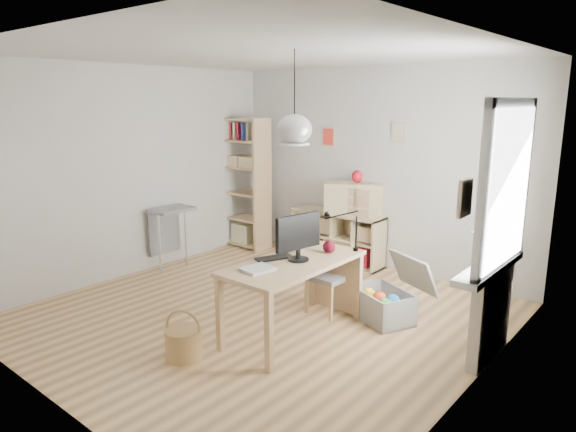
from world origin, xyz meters
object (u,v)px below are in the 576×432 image
Objects in this scene: tall_bookshelf at (244,178)px; storage_chest at (388,299)px; desk at (294,270)px; drawer_chest at (354,199)px; monitor at (298,235)px; chair at (331,272)px; cube_shelf at (337,240)px.

tall_bookshelf is 2.21× the size of storage_chest.
drawer_chest is (-0.72, 2.19, 0.29)m from desk.
tall_bookshelf is 2.57× the size of drawer_chest.
storage_chest is 1.16× the size of drawer_chest.
monitor is at bearing -95.88° from drawer_chest.
monitor is 0.66× the size of drawer_chest.
monitor reaches higher than chair.
tall_bookshelf reaches higher than desk.
cube_shelf reaches higher than storage_chest.
storage_chest is 1.28m from monitor.
desk is 2.32m from drawer_chest.
cube_shelf is 2.70× the size of monitor.
desk is 0.75× the size of tall_bookshelf.
cube_shelf is at bearing 10.19° from tall_bookshelf.
desk is 1.14m from storage_chest.
chair reaches higher than cube_shelf.
monitor is (2.60, -1.91, -0.08)m from tall_bookshelf.
cube_shelf is 1.55× the size of storage_chest.
cube_shelf is at bearing 164.25° from storage_chest.
cube_shelf is at bearing 147.27° from drawer_chest.
chair is 0.86m from monitor.
cube_shelf is (-1.02, 2.23, -0.36)m from desk.
drawer_chest is at bearing 7.34° from tall_bookshelf.
cube_shelf is 1.77m from tall_bookshelf.
drawer_chest is at bearing 115.13° from chair.
storage_chest is at bearing -40.45° from cube_shelf.
drawer_chest is at bearing 159.09° from storage_chest.
desk is 2.89× the size of monitor.
drawer_chest is (1.86, 0.24, -0.15)m from tall_bookshelf.
cube_shelf is at bearing 114.61° from desk.
drawer_chest is (-0.68, 1.50, 0.50)m from chair.
chair is at bearing 94.01° from desk.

